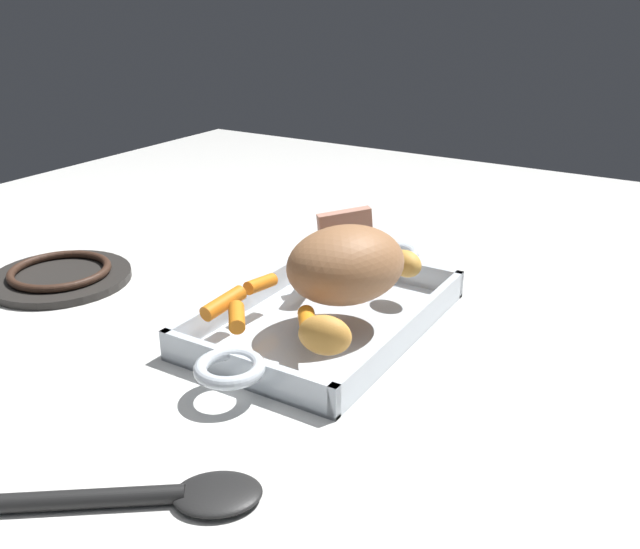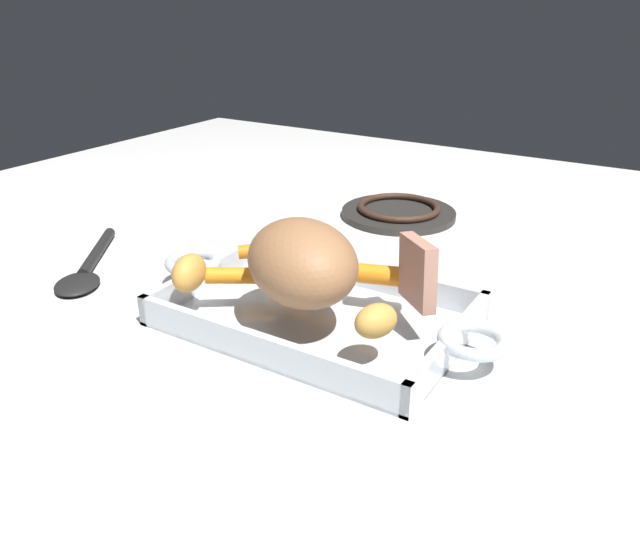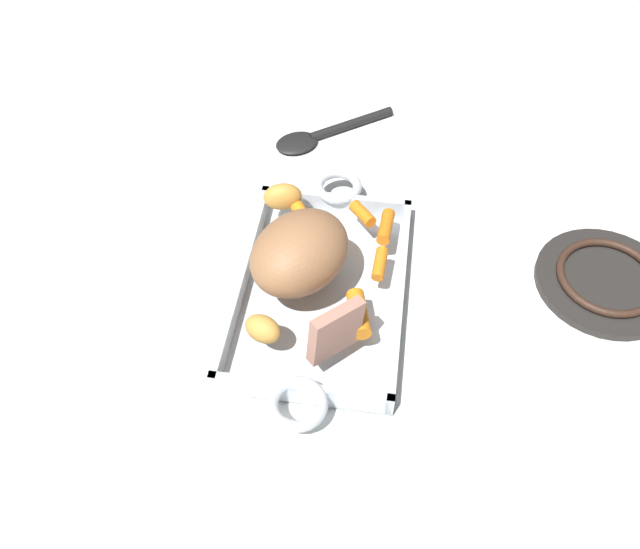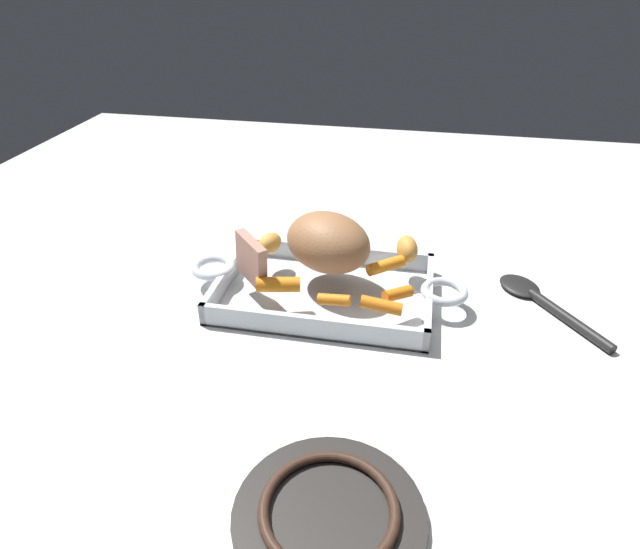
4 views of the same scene
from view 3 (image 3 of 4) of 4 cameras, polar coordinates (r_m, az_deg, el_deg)
The scene contains 13 objects.
ground_plane at distance 0.92m, azimuth 0.02°, elevation -1.85°, with size 1.87×1.87×0.00m, color silver.
roasting_dish at distance 0.91m, azimuth 0.02°, elevation -1.36°, with size 0.45×0.23×0.04m.
pork_roast at distance 0.86m, azimuth -1.75°, elevation 1.86°, with size 0.15×0.11×0.09m, color #9D6A44.
roast_slice_outer at distance 0.79m, azimuth 1.35°, elevation -4.85°, with size 0.02×0.07×0.07m, color tan.
baby_carrot_northeast at distance 0.84m, azimuth 3.32°, elevation -3.35°, with size 0.02×0.02×0.07m, color orange.
baby_carrot_southeast at distance 0.95m, azimuth -1.15°, elevation 4.65°, with size 0.02×0.02×0.06m, color orange.
baby_carrot_center_right at distance 0.90m, azimuth 5.13°, elevation 0.93°, with size 0.02×0.02×0.05m, color orange.
baby_carrot_short at distance 0.94m, azimuth 5.64°, elevation 4.09°, with size 0.02×0.02×0.06m, color orange.
baby_carrot_southwest at distance 0.96m, azimuth 3.66°, elevation 5.19°, with size 0.02×0.02×0.05m, color orange.
potato_halved at distance 0.82m, azimuth -4.90°, elevation -4.65°, with size 0.05×0.03×0.03m, color gold.
potato_golden_large at distance 0.97m, azimuth -3.21°, elevation 6.65°, with size 0.06×0.03×0.04m, color gold.
stove_burner_rear at distance 1.01m, azimuth 23.26°, elevation -0.43°, with size 0.19×0.19×0.02m.
serving_spoon at distance 1.16m, azimuth 0.09°, elevation 11.86°, with size 0.16×0.20×0.02m.
Camera 3 is at (-0.56, -0.08, 0.73)m, focal length 37.49 mm.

